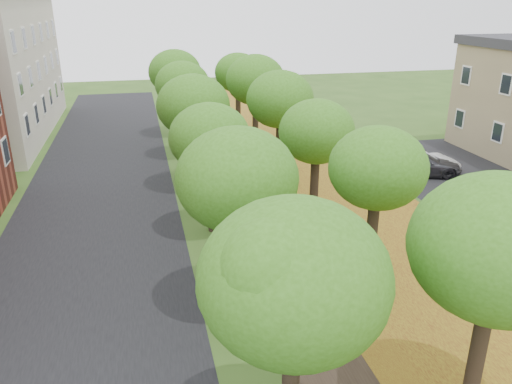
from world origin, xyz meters
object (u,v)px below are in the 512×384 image
car_grey (419,163)px  car_white (422,161)px  bench (301,274)px  car_red (487,201)px

car_grey → car_white: (0.51, 0.52, -0.07)m
bench → car_grey: bearing=-28.8°
car_red → car_grey: size_ratio=0.93×
car_red → car_grey: car_red is taller
bench → car_white: 15.56m
car_red → car_grey: bearing=-2.6°
bench → car_white: bearing=-28.7°
bench → car_red: 11.44m
car_grey → car_white: 0.73m
bench → car_red: (10.72, 3.99, 0.30)m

